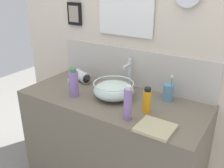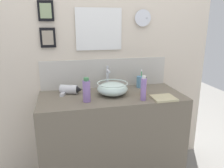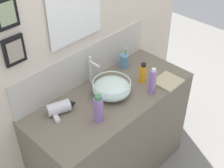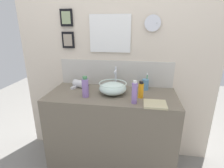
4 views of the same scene
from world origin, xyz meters
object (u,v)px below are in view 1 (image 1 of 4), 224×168
Objects in this scene: toothbrush_cup at (168,92)px; soap_dispenser at (128,104)px; spray_bottle at (74,83)px; hair_drier at (82,77)px; glass_bowl_sink at (114,90)px; shampoo_bottle at (147,101)px; hand_towel at (155,128)px; faucet at (129,72)px.

toothbrush_cup is 0.87× the size of soap_dispenser.
soap_dispenser is at bearing -8.91° from spray_bottle.
hair_drier is 1.01× the size of soap_dispenser.
soap_dispenser is (0.21, -0.18, 0.04)m from glass_bowl_sink.
shampoo_bottle is at bearing -15.17° from hair_drier.
soap_dispenser is 1.07× the size of hand_towel.
hand_towel is at bearing -49.71° from shampoo_bottle.
spray_bottle is at bearing -173.33° from shampoo_bottle.
spray_bottle reaches higher than toothbrush_cup.
hair_drier is at bearing 152.30° from soap_dispenser.
faucet is at bearing 134.22° from hand_towel.
faucet is at bearing 13.82° from hair_drier.
soap_dispenser reaches higher than glass_bowl_sink.
hand_towel is (0.73, -0.31, -0.03)m from hair_drier.
spray_bottle reaches higher than shampoo_bottle.
spray_bottle is at bearing -153.05° from toothbrush_cup.
toothbrush_cup reaches higher than hand_towel.
soap_dispenser is at bearing 176.12° from hand_towel.
toothbrush_cup is at bearing 4.40° from hair_drier.
faucet is at bearing 173.39° from toothbrush_cup.
toothbrush_cup is 0.93× the size of hand_towel.
hair_drier is (-0.35, -0.09, -0.08)m from faucet.
toothbrush_cup is at bearing 101.73° from hand_towel.
shampoo_bottle is 0.19m from hand_towel.
soap_dispenser is 0.45m from spray_bottle.
toothbrush_cup is at bearing 26.95° from spray_bottle.
shampoo_bottle is at bearing -12.12° from glass_bowl_sink.
glass_bowl_sink is at bearing -152.43° from toothbrush_cup.
soap_dispenser is at bearing -41.31° from glass_bowl_sink.
hand_towel is (0.62, -0.08, -0.08)m from spray_bottle.
shampoo_bottle is at bearing 67.12° from soap_dispenser.
glass_bowl_sink is at bearing 138.69° from soap_dispenser.
faucet is 0.39m from spray_bottle.
shampoo_bottle is 0.83× the size of hand_towel.
spray_bottle reaches higher than hair_drier.
soap_dispenser is 1.03× the size of spray_bottle.
spray_bottle is (0.12, -0.23, 0.05)m from hair_drier.
hair_drier is 1.05× the size of spray_bottle.
faucet is (-0.00, 0.20, 0.06)m from glass_bowl_sink.
hand_towel is at bearing -7.52° from spray_bottle.
spray_bottle is (-0.44, 0.07, -0.00)m from soap_dispenser.
hand_towel is (0.17, -0.01, -0.09)m from soap_dispenser.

